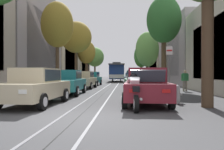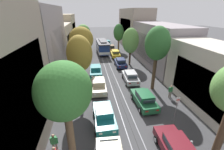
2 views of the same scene
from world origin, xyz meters
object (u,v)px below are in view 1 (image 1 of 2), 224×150
at_px(parked_car_teal_fourth_left, 92,79).
at_px(street_tree_kerb_left_mid, 76,38).
at_px(street_tree_kerb_right_fourth, 141,56).
at_px(cable_car_trolley, 117,72).
at_px(parked_car_silver_mid_right, 135,79).
at_px(street_tree_kerb_left_second, 57,25).
at_px(parked_car_green_second_right, 137,81).
at_px(parked_car_beige_mid_left, 84,80).
at_px(parked_car_beige_near_left, 36,86).
at_px(motorcycle_with_rider, 134,92).
at_px(parked_car_brown_sixth_right, 130,77).
at_px(parked_car_teal_second_left, 67,82).
at_px(parked_car_navy_fourth_right, 132,78).
at_px(street_tree_kerb_right_second, 164,21).
at_px(street_sign_post, 169,65).
at_px(street_tree_kerb_left_fourth, 86,53).
at_px(pedestrian_crossing_far, 185,79).
at_px(street_tree_kerb_right_mid, 147,50).
at_px(fire_hydrant, 178,94).
at_px(street_tree_kerb_left_far, 95,57).
at_px(parked_car_yellow_fifth_right, 132,77).
at_px(parked_car_teal_far_right, 129,76).
at_px(parked_car_maroon_near_right, 146,86).

distance_m(parked_car_teal_fourth_left, street_tree_kerb_left_mid, 5.32).
xyz_separation_m(street_tree_kerb_right_fourth, cable_car_trolley, (-4.45, -2.25, -2.93)).
bearing_deg(parked_car_silver_mid_right, street_tree_kerb_left_mid, 149.86).
xyz_separation_m(street_tree_kerb_left_second, cable_car_trolley, (4.32, 20.49, -3.84)).
height_order(parked_car_green_second_right, cable_car_trolley, cable_car_trolley).
relative_size(parked_car_beige_mid_left, parked_car_silver_mid_right, 1.00).
bearing_deg(parked_car_teal_fourth_left, cable_car_trolley, 79.90).
bearing_deg(parked_car_beige_near_left, street_tree_kerb_left_mid, 96.62).
bearing_deg(motorcycle_with_rider, parked_car_beige_near_left, 166.16).
relative_size(parked_car_green_second_right, parked_car_brown_sixth_right, 1.01).
relative_size(street_tree_kerb_left_second, street_tree_kerb_right_fourth, 1.10).
distance_m(parked_car_teal_second_left, cable_car_trolley, 25.14).
distance_m(parked_car_navy_fourth_right, street_tree_kerb_right_second, 10.89).
xyz_separation_m(parked_car_navy_fourth_right, street_sign_post, (1.57, -16.19, 1.04)).
xyz_separation_m(parked_car_beige_near_left, street_tree_kerb_left_second, (-1.94, 9.46, 4.70)).
relative_size(street_tree_kerb_left_fourth, pedestrian_crossing_far, 4.14).
bearing_deg(street_tree_kerb_right_mid, cable_car_trolley, 115.57).
xyz_separation_m(parked_car_teal_fourth_left, street_tree_kerb_left_fourth, (-2.36, 10.14, 3.94)).
bearing_deg(street_sign_post, fire_hydrant, -93.31).
distance_m(parked_car_beige_mid_left, street_tree_kerb_left_far, 23.94).
relative_size(parked_car_green_second_right, parked_car_yellow_fifth_right, 1.00).
xyz_separation_m(parked_car_teal_far_right, pedestrian_crossing_far, (3.72, -30.68, 0.12)).
xyz_separation_m(street_tree_kerb_left_mid, street_tree_kerb_right_mid, (8.78, 3.58, -1.10)).
xyz_separation_m(parked_car_green_second_right, street_tree_kerb_left_far, (-6.82, 27.58, 3.86)).
height_order(street_tree_kerb_left_mid, cable_car_trolley, street_tree_kerb_left_mid).
relative_size(parked_car_yellow_fifth_right, street_tree_kerb_right_second, 0.54).
distance_m(parked_car_green_second_right, fire_hydrant, 6.32).
height_order(parked_car_beige_mid_left, street_tree_kerb_left_fourth, street_tree_kerb_left_fourth).
distance_m(street_tree_kerb_left_second, street_tree_kerb_right_second, 9.26).
xyz_separation_m(street_tree_kerb_left_mid, street_tree_kerb_left_fourth, (-0.40, 9.40, -0.94)).
distance_m(street_tree_kerb_left_mid, street_tree_kerb_right_second, 11.35).
xyz_separation_m(parked_car_silver_mid_right, street_tree_kerb_right_fourth, (1.97, 19.03, 3.80)).
bearing_deg(street_sign_post, parked_car_navy_fourth_right, 95.52).
relative_size(parked_car_maroon_near_right, street_tree_kerb_left_second, 0.59).
relative_size(parked_car_beige_mid_left, street_sign_post, 1.48).
height_order(street_tree_kerb_left_far, pedestrian_crossing_far, street_tree_kerb_left_far).
height_order(parked_car_teal_fourth_left, parked_car_brown_sixth_right, same).
relative_size(parked_car_maroon_near_right, street_tree_kerb_left_far, 0.67).
bearing_deg(parked_car_teal_fourth_left, parked_car_brown_sixth_right, 72.78).
bearing_deg(street_tree_kerb_left_far, parked_car_teal_fourth_left, -83.52).
bearing_deg(pedestrian_crossing_far, parked_car_navy_fourth_right, 107.21).
xyz_separation_m(parked_car_silver_mid_right, street_sign_post, (1.49, -9.56, 1.04)).
bearing_deg(parked_car_teal_far_right, parked_car_green_second_right, -89.95).
height_order(parked_car_teal_second_left, cable_car_trolley, cable_car_trolley).
bearing_deg(street_tree_kerb_right_mid, street_tree_kerb_left_second, -127.74).
xyz_separation_m(parked_car_teal_far_right, street_tree_kerb_left_far, (-6.79, -4.17, 3.86)).
bearing_deg(parked_car_beige_mid_left, parked_car_maroon_near_right, -66.15).
xyz_separation_m(parked_car_navy_fourth_right, parked_car_teal_far_right, (-0.09, 18.97, 0.00)).
distance_m(parked_car_beige_mid_left, parked_car_yellow_fifth_right, 16.00).
xyz_separation_m(parked_car_teal_second_left, parked_car_beige_mid_left, (-0.05, 6.13, 0.00)).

